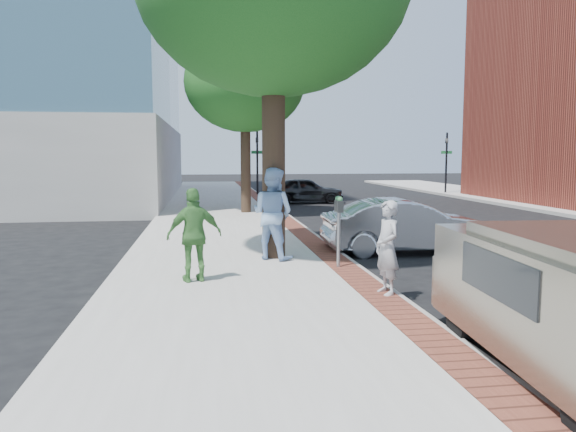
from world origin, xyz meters
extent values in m
plane|color=black|center=(0.00, 0.00, 0.00)|extent=(120.00, 120.00, 0.00)
cube|color=#9E9991|center=(-1.50, 8.00, 0.07)|extent=(5.00, 60.00, 0.15)
cube|color=brown|center=(0.70, 8.00, 0.15)|extent=(0.60, 60.00, 0.01)
cube|color=gray|center=(1.05, 8.00, 0.07)|extent=(0.10, 60.00, 0.15)
cube|color=gray|center=(-13.00, 22.00, 2.00)|extent=(18.20, 22.20, 4.00)
cylinder|color=black|center=(0.90, 22.00, 1.90)|extent=(0.12, 0.12, 3.80)
imported|color=black|center=(0.90, 22.00, 3.00)|extent=(0.18, 0.15, 0.90)
cube|color=#1E7238|center=(0.90, 22.00, 2.60)|extent=(0.70, 0.03, 0.18)
cylinder|color=black|center=(12.50, 22.00, 1.90)|extent=(0.12, 0.12, 3.80)
imported|color=black|center=(12.50, 22.00, 3.00)|extent=(0.18, 0.15, 0.90)
cube|color=#1E7238|center=(12.50, 22.00, 2.60)|extent=(0.70, 0.03, 0.18)
cylinder|color=black|center=(-0.60, 1.90, 2.35)|extent=(0.52, 0.52, 4.40)
cylinder|color=black|center=(-0.50, 12.00, 2.08)|extent=(0.40, 0.40, 3.85)
ellipsoid|color=#164F1A|center=(-0.50, 12.00, 5.32)|extent=(4.80, 4.80, 3.94)
cylinder|color=gray|center=(0.58, 0.51, 0.72)|extent=(0.07, 0.07, 1.15)
cube|color=#2D3030|center=(0.58, 0.42, 1.42)|extent=(0.12, 0.14, 0.24)
cube|color=#2D3030|center=(0.58, 0.60, 1.42)|extent=(0.12, 0.14, 0.24)
sphere|color=#3F8C4C|center=(0.58, 0.42, 1.57)|extent=(0.11, 0.11, 0.11)
sphere|color=#3F8C4C|center=(0.58, 0.60, 1.57)|extent=(0.11, 0.11, 0.11)
imported|color=#9F9FA3|center=(0.85, -1.80, 0.94)|extent=(0.47, 0.63, 1.57)
imported|color=#9AC0EE|center=(-0.66, 1.66, 1.17)|extent=(1.26, 1.22, 2.04)
imported|color=#427D39|center=(-2.34, -0.37, 1.01)|extent=(1.08, 0.65, 1.72)
imported|color=silver|center=(2.84, 2.73, 0.68)|extent=(4.19, 1.56, 1.37)
imported|color=black|center=(2.93, 17.49, 0.66)|extent=(4.00, 1.91, 1.32)
cube|color=gray|center=(1.93, -3.44, 0.64)|extent=(1.71, 0.92, 0.72)
cylinder|color=black|center=(1.17, -3.89, 0.29)|extent=(0.24, 0.59, 0.57)
cylinder|color=black|center=(2.63, -3.99, 0.29)|extent=(0.24, 0.59, 0.57)
cube|color=black|center=(0.96, -5.08, 1.16)|extent=(0.14, 1.79, 0.49)
cube|color=black|center=(1.96, -3.04, 0.94)|extent=(1.43, 0.12, 0.36)
camera|label=1|loc=(-2.13, -10.64, 2.48)|focal=35.00mm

